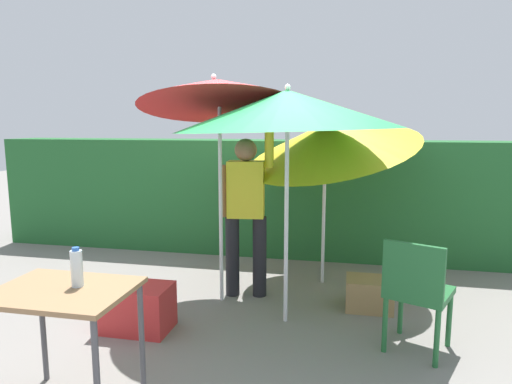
{
  "coord_description": "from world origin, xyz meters",
  "views": [
    {
      "loc": [
        0.85,
        -3.78,
        1.73
      ],
      "look_at": [
        0.0,
        0.3,
        1.1
      ],
      "focal_mm": 31.09,
      "sensor_mm": 36.0,
      "label": 1
    }
  ],
  "objects": [
    {
      "name": "chair_plastic",
      "position": [
        1.38,
        -0.42,
        0.51
      ],
      "size": [
        0.58,
        0.58,
        0.89
      ],
      "color": "#236633",
      "rests_on": "ground_plane"
    },
    {
      "name": "umbrella_yellow",
      "position": [
        -0.37,
        0.27,
        2.02
      ],
      "size": [
        1.51,
        1.5,
        2.34
      ],
      "color": "silver",
      "rests_on": "ground_plane"
    },
    {
      "name": "crate_cardboard",
      "position": [
        1.08,
        0.37,
        0.15
      ],
      "size": [
        0.43,
        0.35,
        0.29
      ],
      "primitive_type": "cube",
      "color": "#9E7A4C",
      "rests_on": "ground_plane"
    },
    {
      "name": "person_vendor",
      "position": [
        -0.14,
        0.46,
        0.93
      ],
      "size": [
        0.56,
        0.26,
        1.88
      ],
      "color": "black",
      "rests_on": "ground_plane"
    },
    {
      "name": "folding_table",
      "position": [
        -0.78,
        -1.57,
        0.68
      ],
      "size": [
        0.8,
        0.6,
        0.78
      ],
      "color": "#4C4C51",
      "rests_on": "ground_plane"
    },
    {
      "name": "ground_plane",
      "position": [
        0.0,
        0.0,
        0.0
      ],
      "size": [
        24.0,
        24.0,
        0.0
      ],
      "primitive_type": "plane",
      "color": "gray"
    },
    {
      "name": "umbrella_orange",
      "position": [
        0.65,
        0.97,
        1.6
      ],
      "size": [
        1.96,
        1.87,
        2.15
      ],
      "color": "silver",
      "rests_on": "ground_plane"
    },
    {
      "name": "bottle_water",
      "position": [
        -0.71,
        -1.52,
        0.89
      ],
      "size": [
        0.07,
        0.07,
        0.24
      ],
      "color": "silver",
      "rests_on": "folding_table"
    },
    {
      "name": "hedge_row",
      "position": [
        0.0,
        2.1,
        0.77
      ],
      "size": [
        8.0,
        0.7,
        1.53
      ],
      "primitive_type": "cube",
      "color": "#23602D",
      "rests_on": "ground_plane"
    },
    {
      "name": "cooler_box",
      "position": [
        -0.88,
        -0.49,
        0.2
      ],
      "size": [
        0.6,
        0.37,
        0.39
      ],
      "primitive_type": "cube",
      "color": "red",
      "rests_on": "ground_plane"
    },
    {
      "name": "umbrella_rainbow",
      "position": [
        0.34,
        -0.07,
        1.85
      ],
      "size": [
        1.91,
        1.91,
        2.06
      ],
      "color": "silver",
      "rests_on": "ground_plane"
    }
  ]
}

